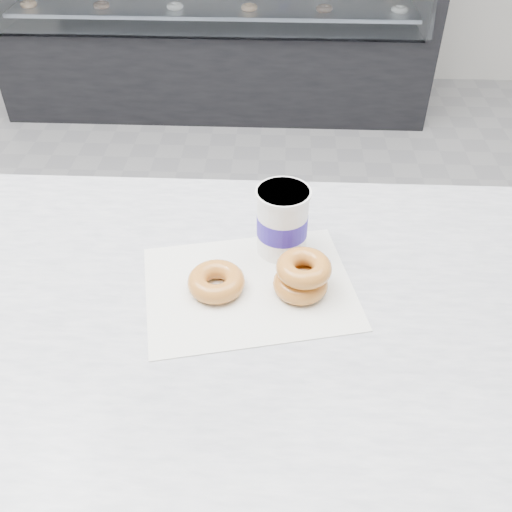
{
  "coord_description": "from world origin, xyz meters",
  "views": [
    {
      "loc": [
        0.38,
        -1.24,
        1.55
      ],
      "look_at": [
        0.35,
        -0.52,
        0.94
      ],
      "focal_mm": 40.0,
      "sensor_mm": 36.0,
      "label": 1
    }
  ],
  "objects_px": {
    "counter": "(90,453)",
    "coffee_cup": "(282,221)",
    "display_case": "(216,18)",
    "donut_single": "(216,281)",
    "donut_stack": "(302,276)"
  },
  "relations": [
    {
      "from": "counter",
      "to": "donut_stack",
      "type": "distance_m",
      "value": 0.64
    },
    {
      "from": "donut_stack",
      "to": "coffee_cup",
      "type": "relative_size",
      "value": 0.95
    },
    {
      "from": "counter",
      "to": "coffee_cup",
      "type": "distance_m",
      "value": 0.66
    },
    {
      "from": "donut_single",
      "to": "coffee_cup",
      "type": "distance_m",
      "value": 0.16
    },
    {
      "from": "donut_single",
      "to": "coffee_cup",
      "type": "bearing_deg",
      "value": 45.95
    },
    {
      "from": "coffee_cup",
      "to": "display_case",
      "type": "bearing_deg",
      "value": 97.23
    },
    {
      "from": "donut_single",
      "to": "coffee_cup",
      "type": "height_order",
      "value": "coffee_cup"
    },
    {
      "from": "display_case",
      "to": "coffee_cup",
      "type": "bearing_deg",
      "value": -81.32
    },
    {
      "from": "donut_single",
      "to": "donut_stack",
      "type": "relative_size",
      "value": 0.79
    },
    {
      "from": "display_case",
      "to": "counter",
      "type": "bearing_deg",
      "value": -90.0
    },
    {
      "from": "display_case",
      "to": "donut_stack",
      "type": "bearing_deg",
      "value": -80.94
    },
    {
      "from": "counter",
      "to": "donut_stack",
      "type": "bearing_deg",
      "value": 6.37
    },
    {
      "from": "coffee_cup",
      "to": "counter",
      "type": "bearing_deg",
      "value": -160.16
    },
    {
      "from": "counter",
      "to": "display_case",
      "type": "distance_m",
      "value": 2.72
    },
    {
      "from": "donut_single",
      "to": "donut_stack",
      "type": "height_order",
      "value": "donut_stack"
    }
  ]
}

